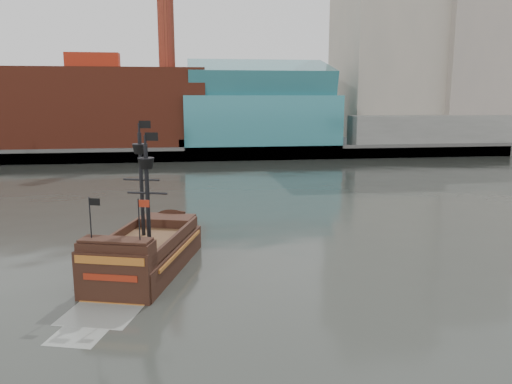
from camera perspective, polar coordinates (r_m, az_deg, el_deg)
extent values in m
plane|color=#252722|center=(32.48, 1.03, -10.68)|extent=(400.00, 400.00, 0.00)
cube|color=slate|center=(122.40, -5.81, 5.77)|extent=(220.00, 60.00, 2.00)
cube|color=#4C4C49|center=(93.05, -5.06, 4.34)|extent=(220.00, 1.00, 2.60)
cube|color=maroon|center=(103.28, -17.87, 9.08)|extent=(42.00, 18.00, 15.00)
cube|color=teal|center=(101.02, 0.38, 8.15)|extent=(30.00, 16.00, 10.00)
cube|color=#A89B8B|center=(119.31, 14.70, 16.90)|extent=(20.00, 22.00, 46.00)
cube|color=gray|center=(123.37, 23.33, 14.30)|extent=(18.00, 18.00, 38.00)
cube|color=#A89B8B|center=(139.07, 15.94, 17.19)|extent=(24.00, 20.00, 52.00)
cube|color=slate|center=(109.62, 20.90, 6.61)|extent=(40.00, 6.00, 6.00)
cylinder|color=maroon|center=(105.08, -10.31, 19.58)|extent=(3.20, 3.20, 22.00)
cube|color=teal|center=(100.94, 0.39, 12.69)|extent=(28.00, 14.94, 8.78)
cube|color=black|center=(35.96, -12.29, -7.80)|extent=(7.76, 12.21, 2.46)
cube|color=#48301A|center=(35.55, -12.38, -5.71)|extent=(6.98, 10.99, 0.28)
cube|color=black|center=(39.57, -10.08, -3.41)|extent=(4.49, 3.32, 0.94)
cube|color=black|center=(31.01, -15.65, -6.97)|extent=(4.73, 2.73, 1.70)
cube|color=black|center=(30.77, -16.17, -10.13)|extent=(4.50, 1.55, 3.78)
cube|color=#A85E20|center=(30.15, -16.43, -7.53)|extent=(4.10, 1.28, 0.47)
cube|color=maroon|center=(30.49, -16.32, -9.39)|extent=(3.19, 1.01, 0.38)
cylinder|color=black|center=(36.23, -12.95, 0.81)|extent=(0.33, 0.33, 7.37)
cylinder|color=black|center=(32.85, -12.29, -0.70)|extent=(0.33, 0.33, 6.80)
cone|color=black|center=(35.88, -13.12, 4.82)|extent=(1.29, 1.29, 0.66)
cone|color=black|center=(32.48, -12.45, 3.22)|extent=(1.29, 1.29, 0.66)
cube|color=black|center=(35.59, -12.60, 7.54)|extent=(0.82, 0.27, 0.52)
cube|color=black|center=(32.15, -11.86, 6.22)|extent=(0.82, 0.27, 0.52)
cube|color=#9A9F9A|center=(29.87, -17.34, -13.19)|extent=(4.82, 4.40, 0.02)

